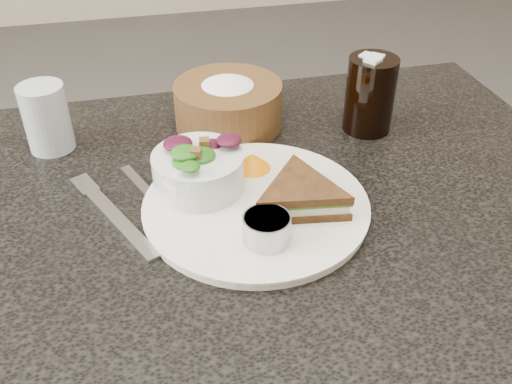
{
  "coord_description": "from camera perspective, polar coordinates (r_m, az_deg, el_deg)",
  "views": [
    {
      "loc": [
        -0.14,
        -0.61,
        1.22
      ],
      "look_at": [
        -0.0,
        -0.03,
        0.78
      ],
      "focal_mm": 40.0,
      "sensor_mm": 36.0,
      "label": 1
    }
  ],
  "objects": [
    {
      "name": "water_glass",
      "position": [
        0.92,
        -20.22,
        6.98
      ],
      "size": [
        0.07,
        0.07,
        0.1
      ],
      "primitive_type": "cylinder",
      "rotation": [
        0.0,
        0.0,
        0.09
      ],
      "color": "#A7B1B8",
      "rests_on": "dining_table"
    },
    {
      "name": "dining_table",
      "position": [
        1.05,
        -0.25,
        -17.18
      ],
      "size": [
        1.0,
        0.7,
        0.75
      ],
      "primitive_type": "cube",
      "color": "black",
      "rests_on": "floor"
    },
    {
      "name": "dressing_ramekin",
      "position": [
        0.68,
        1.09,
        -3.71
      ],
      "size": [
        0.07,
        0.07,
        0.04
      ],
      "primitive_type": "cylinder",
      "rotation": [
        0.0,
        0.0,
        -0.23
      ],
      "color": "#A3A9B2",
      "rests_on": "dinner_plate"
    },
    {
      "name": "knife",
      "position": [
        0.78,
        -9.67,
        -1.21
      ],
      "size": [
        0.09,
        0.21,
        0.0
      ],
      "primitive_type": "cube",
      "rotation": [
        0.0,
        0.0,
        0.38
      ],
      "color": "#9E9FA2",
      "rests_on": "dining_table"
    },
    {
      "name": "sandwich",
      "position": [
        0.73,
        4.48,
        -0.38
      ],
      "size": [
        0.16,
        0.16,
        0.04
      ],
      "primitive_type": null,
      "rotation": [
        0.0,
        0.0,
        -0.15
      ],
      "color": "#4C2C14",
      "rests_on": "dinner_plate"
    },
    {
      "name": "dinner_plate",
      "position": [
        0.75,
        0.0,
        -1.46
      ],
      "size": [
        0.29,
        0.29,
        0.01
      ],
      "primitive_type": "cylinder",
      "color": "white",
      "rests_on": "dining_table"
    },
    {
      "name": "bread_basket",
      "position": [
        0.93,
        -2.82,
        9.37
      ],
      "size": [
        0.22,
        0.22,
        0.1
      ],
      "primitive_type": null,
      "rotation": [
        0.0,
        0.0,
        0.36
      ],
      "color": "brown",
      "rests_on": "dining_table"
    },
    {
      "name": "salad_bowl",
      "position": [
        0.76,
        -5.81,
        2.68
      ],
      "size": [
        0.15,
        0.15,
        0.07
      ],
      "primitive_type": null,
      "rotation": [
        0.0,
        0.0,
        0.24
      ],
      "color": "silver",
      "rests_on": "dinner_plate"
    },
    {
      "name": "orange_wedge",
      "position": [
        0.81,
        -0.39,
        3.1
      ],
      "size": [
        0.07,
        0.07,
        0.02
      ],
      "primitive_type": "cone",
      "rotation": [
        0.0,
        0.0,
        0.47
      ],
      "color": "orange",
      "rests_on": "dinner_plate"
    },
    {
      "name": "cola_glass",
      "position": [
        0.93,
        11.37,
        9.86
      ],
      "size": [
        0.1,
        0.1,
        0.13
      ],
      "primitive_type": null,
      "rotation": [
        0.0,
        0.0,
        0.43
      ],
      "color": "black",
      "rests_on": "dining_table"
    },
    {
      "name": "fork",
      "position": [
        0.76,
        -13.72,
        -2.63
      ],
      "size": [
        0.1,
        0.18,
        0.01
      ],
      "primitive_type": "cube",
      "rotation": [
        0.0,
        0.0,
        0.43
      ],
      "color": "#B7B7B7",
      "rests_on": "dining_table"
    }
  ]
}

